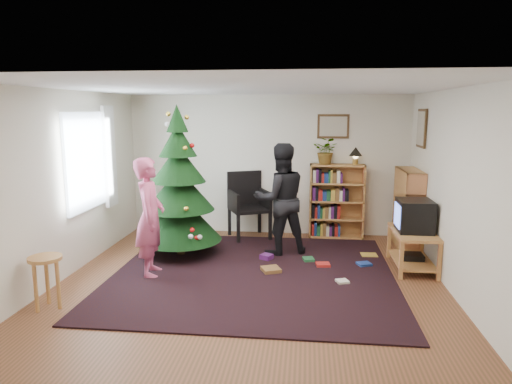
# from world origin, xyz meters

# --- Properties ---
(floor) EXTENTS (5.00, 5.00, 0.00)m
(floor) POSITION_xyz_m (0.00, 0.00, 0.00)
(floor) COLOR brown
(floor) RESTS_ON ground
(ceiling) EXTENTS (5.00, 5.00, 0.00)m
(ceiling) POSITION_xyz_m (0.00, 0.00, 2.50)
(ceiling) COLOR white
(ceiling) RESTS_ON wall_back
(wall_back) EXTENTS (5.00, 0.02, 2.50)m
(wall_back) POSITION_xyz_m (0.00, 2.50, 1.25)
(wall_back) COLOR silver
(wall_back) RESTS_ON floor
(wall_front) EXTENTS (5.00, 0.02, 2.50)m
(wall_front) POSITION_xyz_m (0.00, -2.50, 1.25)
(wall_front) COLOR silver
(wall_front) RESTS_ON floor
(wall_left) EXTENTS (0.02, 5.00, 2.50)m
(wall_left) POSITION_xyz_m (-2.50, 0.00, 1.25)
(wall_left) COLOR silver
(wall_left) RESTS_ON floor
(wall_right) EXTENTS (0.02, 5.00, 2.50)m
(wall_right) POSITION_xyz_m (2.50, 0.00, 1.25)
(wall_right) COLOR silver
(wall_right) RESTS_ON floor
(rug) EXTENTS (3.80, 3.60, 0.02)m
(rug) POSITION_xyz_m (0.00, 0.30, 0.01)
(rug) COLOR black
(rug) RESTS_ON floor
(window_pane) EXTENTS (0.04, 1.20, 1.40)m
(window_pane) POSITION_xyz_m (-2.47, 0.60, 1.50)
(window_pane) COLOR silver
(window_pane) RESTS_ON wall_left
(curtain) EXTENTS (0.06, 0.35, 1.60)m
(curtain) POSITION_xyz_m (-2.43, 1.30, 1.50)
(curtain) COLOR white
(curtain) RESTS_ON wall_left
(picture_back) EXTENTS (0.55, 0.03, 0.42)m
(picture_back) POSITION_xyz_m (1.15, 2.48, 1.95)
(picture_back) COLOR #4C3319
(picture_back) RESTS_ON wall_back
(picture_right) EXTENTS (0.03, 0.50, 0.60)m
(picture_right) POSITION_xyz_m (2.48, 1.75, 1.95)
(picture_right) COLOR #4C3319
(picture_right) RESTS_ON wall_right
(christmas_tree) EXTENTS (1.28, 1.28, 2.32)m
(christmas_tree) POSITION_xyz_m (-1.23, 1.02, 0.97)
(christmas_tree) COLOR #3F2816
(christmas_tree) RESTS_ON rug
(bookshelf_back) EXTENTS (0.95, 0.30, 1.30)m
(bookshelf_back) POSITION_xyz_m (1.24, 2.34, 0.66)
(bookshelf_back) COLOR #C07244
(bookshelf_back) RESTS_ON floor
(bookshelf_right) EXTENTS (0.30, 0.95, 1.30)m
(bookshelf_right) POSITION_xyz_m (2.34, 1.75, 0.66)
(bookshelf_right) COLOR #C07244
(bookshelf_right) RESTS_ON floor
(tv_stand) EXTENTS (0.55, 0.99, 0.55)m
(tv_stand) POSITION_xyz_m (2.22, 0.78, 0.33)
(tv_stand) COLOR #C07244
(tv_stand) RESTS_ON floor
(crt_tv) EXTENTS (0.47, 0.51, 0.44)m
(crt_tv) POSITION_xyz_m (2.22, 0.78, 0.77)
(crt_tv) COLOR black
(crt_tv) RESTS_ON tv_stand
(armchair) EXTENTS (0.84, 0.87, 1.16)m
(armchair) POSITION_xyz_m (-0.28, 2.23, 0.63)
(armchair) COLOR black
(armchair) RESTS_ON rug
(stool) EXTENTS (0.37, 0.37, 0.61)m
(stool) POSITION_xyz_m (-2.20, -1.05, 0.47)
(stool) COLOR #C07244
(stool) RESTS_ON floor
(person_standing) EXTENTS (0.49, 0.65, 1.62)m
(person_standing) POSITION_xyz_m (-1.38, 0.13, 0.81)
(person_standing) COLOR #C64F77
(person_standing) RESTS_ON rug
(person_by_chair) EXTENTS (1.02, 0.91, 1.74)m
(person_by_chair) POSITION_xyz_m (0.31, 1.28, 0.87)
(person_by_chair) COLOR black
(person_by_chair) RESTS_ON rug
(potted_plant) EXTENTS (0.52, 0.49, 0.46)m
(potted_plant) POSITION_xyz_m (1.04, 2.34, 1.53)
(potted_plant) COLOR gray
(potted_plant) RESTS_ON bookshelf_back
(table_lamp) EXTENTS (0.23, 0.23, 0.30)m
(table_lamp) POSITION_xyz_m (1.54, 2.34, 1.51)
(table_lamp) COLOR #A57F33
(table_lamp) RESTS_ON bookshelf_back
(floor_clutter) EXTENTS (1.76, 1.40, 0.08)m
(floor_clutter) POSITION_xyz_m (0.93, 0.72, 0.04)
(floor_clutter) COLOR #A51E19
(floor_clutter) RESTS_ON rug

